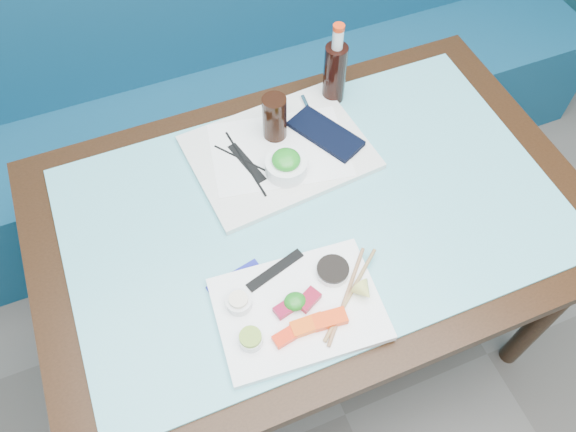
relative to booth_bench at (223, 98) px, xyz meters
name	(u,v)px	position (x,y,z in m)	size (l,w,h in m)	color
booth_bench	(223,98)	(0.00, 0.00, 0.00)	(3.00, 0.56, 1.17)	navy
dining_table	(312,228)	(0.00, -0.84, 0.29)	(1.40, 0.90, 0.75)	black
glass_top	(313,210)	(0.00, -0.84, 0.38)	(1.22, 0.76, 0.01)	#62B9C4
sashimi_plate	(299,309)	(-0.14, -1.08, 0.39)	(0.36, 0.26, 0.02)	white
salmon_left	(287,336)	(-0.19, -1.13, 0.41)	(0.06, 0.03, 0.01)	#F72809
salmon_mid	(308,325)	(-0.14, -1.13, 0.41)	(0.07, 0.04, 0.02)	#FF510A
salmon_right	(330,319)	(-0.09, -1.13, 0.41)	(0.07, 0.04, 0.02)	#FF3B0A
tuna_left	(285,308)	(-0.17, -1.07, 0.41)	(0.05, 0.03, 0.02)	maroon
tuna_right	(308,300)	(-0.12, -1.07, 0.41)	(0.05, 0.03, 0.02)	maroon
seaweed_garnish	(295,301)	(-0.15, -1.07, 0.42)	(0.05, 0.05, 0.03)	#1C781B
ramekin_wasabi	(251,340)	(-0.27, -1.11, 0.41)	(0.05, 0.05, 0.02)	white
wasabi_fill	(250,337)	(-0.27, -1.11, 0.43)	(0.05, 0.05, 0.01)	#7DA635
ramekin_ginger	(239,302)	(-0.26, -1.02, 0.41)	(0.06, 0.06, 0.02)	white
ginger_fill	(238,299)	(-0.26, -1.02, 0.43)	(0.04, 0.04, 0.01)	#F9ECCC
soy_dish	(333,271)	(-0.04, -1.03, 0.41)	(0.08, 0.08, 0.02)	white
soy_fill	(333,269)	(-0.04, -1.03, 0.42)	(0.07, 0.07, 0.01)	black
lemon_wedge	(365,292)	(0.00, -1.11, 0.42)	(0.05, 0.05, 0.04)	#D3D766
chopstick_sleeve	(275,270)	(-0.16, -0.97, 0.40)	(0.15, 0.02, 0.00)	black
wooden_chopstick_a	(347,295)	(-0.03, -1.09, 0.41)	(0.01, 0.01, 0.26)	#996B48
wooden_chopstick_b	(351,293)	(-0.02, -1.09, 0.41)	(0.01, 0.01, 0.26)	#997648
serving_tray	(279,152)	(-0.01, -0.64, 0.39)	(0.46, 0.34, 0.02)	silver
paper_placemat	(279,150)	(-0.01, -0.64, 0.40)	(0.36, 0.25, 0.00)	white
seaweed_bowl	(286,167)	(-0.02, -0.72, 0.42)	(0.11, 0.11, 0.04)	white
seaweed_salad	(286,160)	(-0.02, -0.72, 0.45)	(0.07, 0.07, 0.04)	#208B21
cola_glass	(275,118)	(0.00, -0.59, 0.47)	(0.06, 0.06, 0.13)	black
navy_pouch	(326,134)	(0.12, -0.64, 0.41)	(0.09, 0.20, 0.02)	black
fork	(308,109)	(0.12, -0.54, 0.41)	(0.01, 0.01, 0.10)	silver
black_chopstick_a	(245,163)	(-0.11, -0.65, 0.40)	(0.01, 0.01, 0.24)	black
black_chopstick_b	(248,162)	(-0.10, -0.65, 0.40)	(0.01, 0.01, 0.21)	black
tray_sleeve	(247,163)	(-0.11, -0.65, 0.40)	(0.03, 0.15, 0.00)	black
cola_bottle_body	(335,74)	(0.21, -0.50, 0.47)	(0.06, 0.06, 0.18)	black
cola_bottle_neck	(338,39)	(0.21, -0.50, 0.59)	(0.03, 0.03, 0.06)	white
cola_bottle_cap	(339,27)	(0.21, -0.50, 0.63)	(0.03, 0.03, 0.01)	red
blue_napkin	(246,295)	(-0.24, -1.00, 0.39)	(0.13, 0.13, 0.01)	navy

